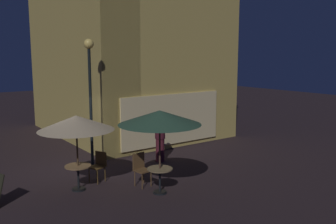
{
  "coord_description": "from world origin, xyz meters",
  "views": [
    {
      "loc": [
        -4.42,
        -11.29,
        3.92
      ],
      "look_at": [
        2.75,
        -1.44,
        2.02
      ],
      "focal_mm": 39.48,
      "sensor_mm": 36.0,
      "label": 1
    }
  ],
  "objects_px": {
    "patio_umbrella_1": "(76,123)",
    "cafe_chair_1": "(99,164)",
    "patron_standing_0": "(160,140)",
    "cafe_table_0": "(160,175)",
    "street_lamp_near_corner": "(90,79)",
    "cafe_table_1": "(78,172)",
    "patio_umbrella_0": "(160,118)",
    "cafe_chair_0": "(141,166)"
  },
  "relations": [
    {
      "from": "patio_umbrella_1",
      "to": "cafe_chair_1",
      "type": "xyz_separation_m",
      "value": [
        0.82,
        0.34,
        -1.42
      ]
    },
    {
      "from": "street_lamp_near_corner",
      "to": "patron_standing_0",
      "type": "distance_m",
      "value": 3.38
    },
    {
      "from": "street_lamp_near_corner",
      "to": "cafe_table_0",
      "type": "distance_m",
      "value": 4.25
    },
    {
      "from": "patio_umbrella_1",
      "to": "cafe_chair_1",
      "type": "height_order",
      "value": "patio_umbrella_1"
    },
    {
      "from": "cafe_table_1",
      "to": "patio_umbrella_0",
      "type": "bearing_deg",
      "value": -41.95
    },
    {
      "from": "patron_standing_0",
      "to": "cafe_chair_1",
      "type": "bearing_deg",
      "value": 58.16
    },
    {
      "from": "cafe_table_0",
      "to": "cafe_table_1",
      "type": "distance_m",
      "value": 2.4
    },
    {
      "from": "patio_umbrella_1",
      "to": "patron_standing_0",
      "type": "bearing_deg",
      "value": 15.58
    },
    {
      "from": "patron_standing_0",
      "to": "patio_umbrella_1",
      "type": "bearing_deg",
      "value": 60.34
    },
    {
      "from": "patio_umbrella_1",
      "to": "cafe_chair_0",
      "type": "relative_size",
      "value": 2.22
    },
    {
      "from": "cafe_chair_1",
      "to": "cafe_table_1",
      "type": "bearing_deg",
      "value": 0.0
    },
    {
      "from": "street_lamp_near_corner",
      "to": "patron_standing_0",
      "type": "xyz_separation_m",
      "value": [
        2.37,
        -0.72,
        -2.29
      ]
    },
    {
      "from": "patio_umbrella_0",
      "to": "cafe_chair_0",
      "type": "height_order",
      "value": "patio_umbrella_0"
    },
    {
      "from": "patio_umbrella_0",
      "to": "cafe_chair_0",
      "type": "relative_size",
      "value": 2.41
    },
    {
      "from": "street_lamp_near_corner",
      "to": "patio_umbrella_1",
      "type": "bearing_deg",
      "value": -125.53
    },
    {
      "from": "patio_umbrella_0",
      "to": "cafe_table_1",
      "type": "bearing_deg",
      "value": 138.05
    },
    {
      "from": "cafe_chair_1",
      "to": "cafe_table_0",
      "type": "bearing_deg",
      "value": 93.69
    },
    {
      "from": "cafe_table_1",
      "to": "cafe_chair_1",
      "type": "relative_size",
      "value": 0.82
    },
    {
      "from": "patio_umbrella_0",
      "to": "cafe_chair_0",
      "type": "bearing_deg",
      "value": 97.87
    },
    {
      "from": "street_lamp_near_corner",
      "to": "patron_standing_0",
      "type": "bearing_deg",
      "value": -16.88
    },
    {
      "from": "street_lamp_near_corner",
      "to": "cafe_chair_0",
      "type": "relative_size",
      "value": 4.46
    },
    {
      "from": "cafe_table_1",
      "to": "patron_standing_0",
      "type": "height_order",
      "value": "patron_standing_0"
    },
    {
      "from": "street_lamp_near_corner",
      "to": "cafe_table_0",
      "type": "xyz_separation_m",
      "value": [
        0.55,
        -3.33,
        -2.59
      ]
    },
    {
      "from": "street_lamp_near_corner",
      "to": "cafe_table_1",
      "type": "distance_m",
      "value": 3.33
    },
    {
      "from": "street_lamp_near_corner",
      "to": "cafe_table_0",
      "type": "height_order",
      "value": "street_lamp_near_corner"
    },
    {
      "from": "patio_umbrella_1",
      "to": "street_lamp_near_corner",
      "type": "bearing_deg",
      "value": 54.47
    },
    {
      "from": "cafe_chair_0",
      "to": "cafe_chair_1",
      "type": "height_order",
      "value": "cafe_chair_0"
    },
    {
      "from": "patio_umbrella_1",
      "to": "patron_standing_0",
      "type": "height_order",
      "value": "patio_umbrella_1"
    },
    {
      "from": "street_lamp_near_corner",
      "to": "cafe_table_1",
      "type": "xyz_separation_m",
      "value": [
        -1.23,
        -1.72,
        -2.57
      ]
    },
    {
      "from": "cafe_chair_0",
      "to": "patron_standing_0",
      "type": "xyz_separation_m",
      "value": [
        1.94,
        1.76,
        0.23
      ]
    },
    {
      "from": "street_lamp_near_corner",
      "to": "cafe_table_0",
      "type": "relative_size",
      "value": 6.07
    },
    {
      "from": "patio_umbrella_1",
      "to": "patio_umbrella_0",
      "type": "bearing_deg",
      "value": -41.95
    },
    {
      "from": "cafe_table_0",
      "to": "patio_umbrella_0",
      "type": "distance_m",
      "value": 1.66
    },
    {
      "from": "patio_umbrella_0",
      "to": "patio_umbrella_1",
      "type": "bearing_deg",
      "value": 138.05
    },
    {
      "from": "cafe_table_0",
      "to": "patio_umbrella_1",
      "type": "height_order",
      "value": "patio_umbrella_1"
    },
    {
      "from": "cafe_table_0",
      "to": "cafe_chair_1",
      "type": "xyz_separation_m",
      "value": [
        -0.96,
        1.94,
        0.03
      ]
    },
    {
      "from": "cafe_table_0",
      "to": "cafe_table_1",
      "type": "relative_size",
      "value": 0.97
    },
    {
      "from": "cafe_table_1",
      "to": "cafe_chair_0",
      "type": "relative_size",
      "value": 0.76
    },
    {
      "from": "patio_umbrella_1",
      "to": "cafe_table_0",
      "type": "bearing_deg",
      "value": -41.95
    },
    {
      "from": "patron_standing_0",
      "to": "patio_umbrella_0",
      "type": "bearing_deg",
      "value": 99.8
    },
    {
      "from": "cafe_table_1",
      "to": "patio_umbrella_0",
      "type": "relative_size",
      "value": 0.32
    },
    {
      "from": "patio_umbrella_0",
      "to": "cafe_chair_1",
      "type": "bearing_deg",
      "value": 116.3
    }
  ]
}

